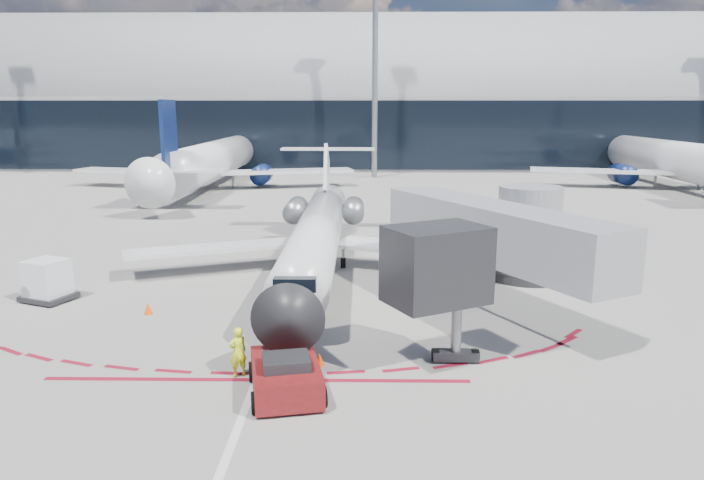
{
  "coord_description": "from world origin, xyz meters",
  "views": [
    {
      "loc": [
        3.43,
        -30.56,
        8.8
      ],
      "look_at": [
        2.99,
        -2.01,
        2.68
      ],
      "focal_mm": 32.0,
      "sensor_mm": 36.0,
      "label": 1
    }
  ],
  "objects_px": {
    "ramp_worker": "(238,352)",
    "uld_container": "(47,281)",
    "pushback_tug": "(286,376)",
    "regional_jet": "(317,234)"
  },
  "relations": [
    {
      "from": "ramp_worker",
      "to": "uld_container",
      "type": "relative_size",
      "value": 0.67
    },
    {
      "from": "uld_container",
      "to": "pushback_tug",
      "type": "bearing_deg",
      "value": -16.14
    },
    {
      "from": "pushback_tug",
      "to": "ramp_worker",
      "type": "relative_size",
      "value": 3.1
    },
    {
      "from": "regional_jet",
      "to": "pushback_tug",
      "type": "bearing_deg",
      "value": -89.94
    },
    {
      "from": "regional_jet",
      "to": "ramp_worker",
      "type": "distance_m",
      "value": 13.28
    },
    {
      "from": "regional_jet",
      "to": "ramp_worker",
      "type": "xyz_separation_m",
      "value": [
        -1.72,
        -13.11,
        -1.28
      ]
    },
    {
      "from": "regional_jet",
      "to": "pushback_tug",
      "type": "distance_m",
      "value": 14.47
    },
    {
      "from": "pushback_tug",
      "to": "ramp_worker",
      "type": "height_order",
      "value": "ramp_worker"
    },
    {
      "from": "regional_jet",
      "to": "ramp_worker",
      "type": "relative_size",
      "value": 14.98
    },
    {
      "from": "ramp_worker",
      "to": "uld_container",
      "type": "bearing_deg",
      "value": -73.94
    }
  ]
}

